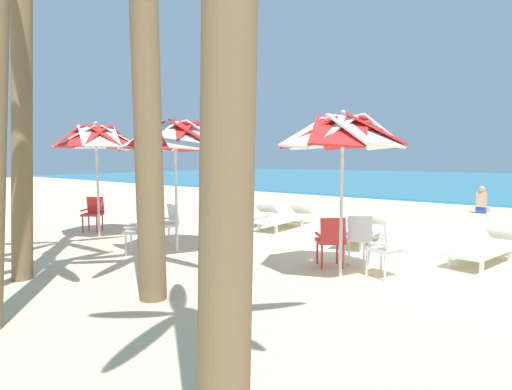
% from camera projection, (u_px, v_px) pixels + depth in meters
% --- Properties ---
extents(ground_plane, '(80.00, 80.00, 0.00)m').
position_uv_depth(ground_plane, '(400.00, 255.00, 8.01)').
color(ground_plane, beige).
extents(surf_foam, '(80.00, 0.70, 0.01)m').
position_uv_depth(surf_foam, '(496.00, 208.00, 15.44)').
color(surf_foam, white).
rests_on(surf_foam, ground).
extents(beach_umbrella_0, '(1.99, 1.99, 2.58)m').
position_uv_depth(beach_umbrella_0, '(343.00, 134.00, 6.35)').
color(beach_umbrella_0, silver).
rests_on(beach_umbrella_0, ground).
extents(plastic_chair_0, '(0.57, 0.55, 0.87)m').
position_uv_depth(plastic_chair_0, '(387.00, 246.00, 6.45)').
color(plastic_chair_0, white).
rests_on(plastic_chair_0, ground).
extents(plastic_chair_1, '(0.63, 0.63, 0.87)m').
position_uv_depth(plastic_chair_1, '(358.00, 236.00, 7.28)').
color(plastic_chair_1, white).
rests_on(plastic_chair_1, ground).
extents(plastic_chair_2, '(0.63, 0.63, 0.87)m').
position_uv_depth(plastic_chair_2, '(331.00, 238.00, 7.06)').
color(plastic_chair_2, red).
rests_on(plastic_chair_2, ground).
extents(beach_umbrella_1, '(2.19, 2.19, 2.64)m').
position_uv_depth(beach_umbrella_1, '(175.00, 138.00, 8.00)').
color(beach_umbrella_1, silver).
rests_on(beach_umbrella_1, ground).
extents(plastic_chair_3, '(0.53, 0.56, 0.87)m').
position_uv_depth(plastic_chair_3, '(168.00, 222.00, 8.83)').
color(plastic_chair_3, white).
rests_on(plastic_chair_3, ground).
extents(plastic_chair_4, '(0.63, 0.63, 0.87)m').
position_uv_depth(plastic_chair_4, '(141.00, 229.00, 8.04)').
color(plastic_chair_4, white).
rests_on(plastic_chair_4, ground).
extents(beach_umbrella_2, '(2.02, 2.02, 2.69)m').
position_uv_depth(beach_umbrella_2, '(96.00, 138.00, 9.64)').
color(beach_umbrella_2, silver).
rests_on(beach_umbrella_2, ground).
extents(plastic_chair_5, '(0.63, 0.63, 0.87)m').
position_uv_depth(plastic_chair_5, '(93.00, 212.00, 10.52)').
color(plastic_chair_5, red).
rests_on(plastic_chair_5, ground).
extents(sun_lounger_0, '(0.99, 2.22, 0.62)m').
position_uv_depth(sun_lounger_0, '(486.00, 246.00, 7.45)').
color(sun_lounger_0, white).
rests_on(sun_lounger_0, ground).
extents(sun_lounger_1, '(0.90, 2.21, 0.62)m').
position_uv_depth(sun_lounger_1, '(362.00, 230.00, 9.15)').
color(sun_lounger_1, white).
rests_on(sun_lounger_1, ground).
extents(sun_lounger_2, '(0.77, 2.18, 0.62)m').
position_uv_depth(sun_lounger_2, '(285.00, 217.00, 11.07)').
color(sun_lounger_2, white).
rests_on(sun_lounger_2, ground).
extents(sun_lounger_3, '(0.96, 2.22, 0.62)m').
position_uv_depth(sun_lounger_3, '(250.00, 216.00, 11.34)').
color(sun_lounger_3, white).
rests_on(sun_lounger_3, ground).
extents(palm_tree_3, '(3.13, 3.00, 6.02)m').
position_uv_depth(palm_tree_3, '(146.00, 23.00, 5.19)').
color(palm_tree_3, brown).
rests_on(palm_tree_3, ground).
extents(palm_tree_4, '(2.85, 3.09, 6.18)m').
position_uv_depth(palm_tree_4, '(20.00, 33.00, 6.18)').
color(palm_tree_4, brown).
rests_on(palm_tree_4, ground).
extents(beachgoer_seated, '(0.30, 0.93, 0.92)m').
position_uv_depth(beachgoer_seated, '(482.00, 204.00, 14.10)').
color(beachgoer_seated, '#2D4CA5').
rests_on(beachgoer_seated, ground).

